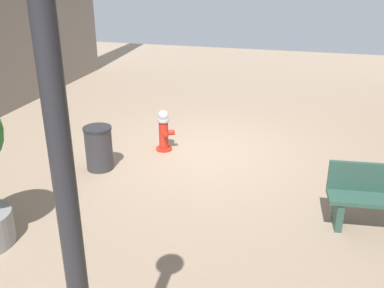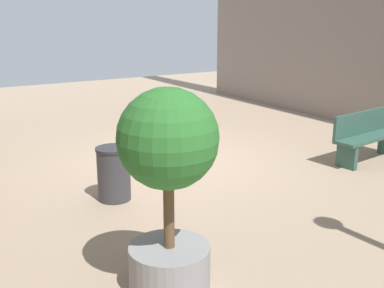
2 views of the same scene
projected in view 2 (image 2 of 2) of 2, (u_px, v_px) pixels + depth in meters
The scene contains 5 objects.
ground_plane at pixel (173, 162), 9.11m from camera, with size 23.40×23.40×0.00m, color tan.
fire_hydrant at pixel (134, 147), 8.55m from camera, with size 0.38×0.40×0.85m.
bench_near at pixel (367, 135), 9.07m from camera, with size 1.77×0.61×0.95m.
planter_tree at pixel (168, 173), 4.60m from camera, with size 0.99×0.99×2.10m.
trash_bin at pixel (114, 174), 7.17m from camera, with size 0.52×0.52×0.82m.
Camera 2 is at (4.32, 7.55, 2.75)m, focal length 44.48 mm.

